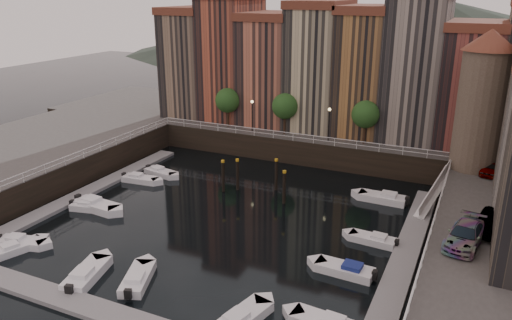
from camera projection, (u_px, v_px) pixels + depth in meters
The scene contains 29 objects.
ground at pixel (231, 215), 47.11m from camera, with size 200.00×200.00×0.00m, color black.
quay_far at pixel (319, 132), 68.90m from camera, with size 80.00×20.00×3.00m, color black.
quay_left at pixel (3, 165), 56.12m from camera, with size 20.00×36.00×3.00m, color black.
dock_left at pixel (91, 190), 52.68m from camera, with size 2.00×28.00×0.35m, color gray.
dock_right at pixel (405, 255), 39.71m from camera, with size 2.00×28.00×0.35m, color gray.
dock_near at pixel (110, 314), 32.49m from camera, with size 30.00×2.00×0.35m, color gray.
mountains at pixel (421, 36), 138.11m from camera, with size 145.00×100.00×18.00m.
far_terrace at pixel (341, 68), 62.37m from camera, with size 48.70×10.30×17.50m.
corner_tower at pixel (482, 99), 48.22m from camera, with size 5.20×5.20×13.80m.
promenade_trees at pixel (290, 107), 61.10m from camera, with size 21.20×3.20×5.20m.
street_lamps at pixel (289, 114), 60.34m from camera, with size 10.36×0.36×4.18m.
railings at pixel (253, 162), 50.07m from camera, with size 36.08×34.04×0.52m.
gangway at pixel (436, 189), 48.21m from camera, with size 2.78×8.32×3.73m.
mooring_pilings at pixel (255, 179), 51.65m from camera, with size 7.33×3.30×3.78m.
boat_left_0 at pixel (21, 242), 41.42m from camera, with size 4.37×2.52×0.98m.
boat_left_1 at pixel (96, 205), 48.29m from camera, with size 5.36×2.36×1.21m.
boat_left_2 at pixel (91, 207), 48.17m from camera, with size 4.47×2.48×1.00m.
boat_left_3 at pixel (140, 179), 55.20m from camera, with size 4.42×2.00×1.00m.
boat_left_4 at pixel (160, 172), 57.25m from camera, with size 4.38×2.22×0.98m.
boat_right_1 at pixel (346, 270), 37.30m from camera, with size 4.68×1.90×1.06m.
boat_right_2 at pixel (374, 240), 41.89m from camera, with size 4.19×1.79×0.95m.
boat_right_4 at pixel (383, 198), 50.04m from camera, with size 4.96×1.91×1.13m.
boat_near_0 at pixel (16, 248), 40.48m from camera, with size 2.76×4.27×0.96m.
boat_near_1 at pixel (86, 274), 36.64m from camera, with size 2.88×5.09×1.14m.
boat_near_2 at pixel (137, 279), 36.11m from camera, with size 3.15×4.69×1.06m.
boat_near_3 at pixel (242, 319), 31.76m from camera, with size 2.71×4.83×1.08m.
car_a at pixel (491, 169), 48.61m from camera, with size 1.56×3.87×1.32m, color gray.
car_b at pixel (491, 223), 37.06m from camera, with size 1.58×4.55×1.50m, color gray.
car_c at pixel (465, 236), 35.14m from camera, with size 2.15×5.29×1.54m, color gray.
Camera 1 is at (20.26, -37.84, 20.25)m, focal length 35.00 mm.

